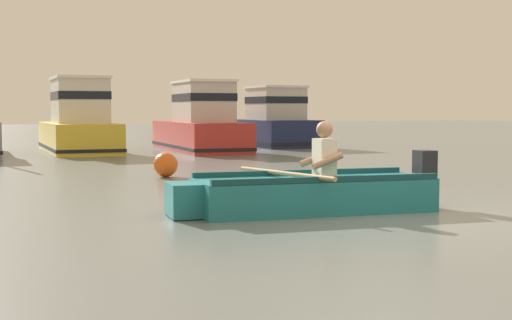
% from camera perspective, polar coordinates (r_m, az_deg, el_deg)
% --- Properties ---
extents(ground_plane, '(120.00, 120.00, 0.00)m').
position_cam_1_polar(ground_plane, '(9.16, 10.31, -4.51)').
color(ground_plane, slate).
extents(rowboat_with_person, '(3.71, 2.06, 1.19)m').
position_cam_1_polar(rowboat_with_person, '(9.59, 4.14, -2.57)').
color(rowboat_with_person, '#1E727A').
rests_on(rowboat_with_person, ground).
extents(moored_boat_yellow, '(2.69, 5.71, 2.35)m').
position_cam_1_polar(moored_boat_yellow, '(23.60, -13.72, 2.71)').
color(moored_boat_yellow, gold).
rests_on(moored_boat_yellow, ground).
extents(moored_boat_red, '(2.81, 6.09, 2.26)m').
position_cam_1_polar(moored_boat_red, '(23.68, -4.37, 2.74)').
color(moored_boat_red, '#B72D28').
rests_on(moored_boat_red, ground).
extents(moored_boat_navy, '(2.48, 4.66, 2.18)m').
position_cam_1_polar(moored_boat_navy, '(26.60, 1.29, 2.84)').
color(moored_boat_navy, '#19234C').
rests_on(moored_boat_navy, ground).
extents(mooring_buoy, '(0.49, 0.49, 0.49)m').
position_cam_1_polar(mooring_buoy, '(14.54, -7.11, -0.37)').
color(mooring_buoy, '#E55919').
rests_on(mooring_buoy, ground).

